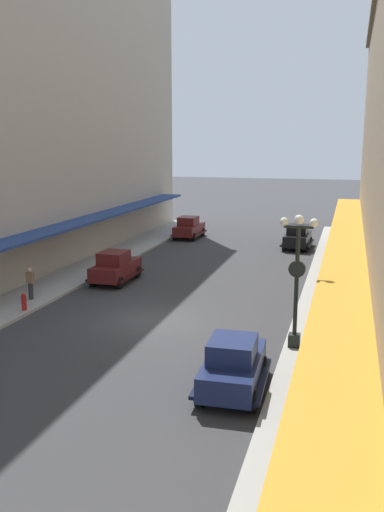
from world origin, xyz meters
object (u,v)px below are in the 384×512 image
(parked_car_3, at_px, (189,227))
(lamp_post_with_clock, at_px, (297,276))
(parked_car_0, at_px, (298,236))
(parked_car_2, at_px, (233,363))
(pedestrian_1, at_px, (30,283))
(parked_car_1, at_px, (115,266))
(fire_hydrant, at_px, (24,302))
(pedestrian_0, at_px, (350,260))

(parked_car_3, xyz_separation_m, lamp_post_with_clock, (11.09, -23.06, 2.04))
(parked_car_0, relative_size, parked_car_2, 1.00)
(parked_car_3, xyz_separation_m, pedestrian_1, (-2.36, -20.19, 0.05))
(parked_car_1, xyz_separation_m, parked_car_2, (9.43, -11.88, 0.00))
(parked_car_0, distance_m, pedestrian_1, 21.51)
(parked_car_2, bearing_deg, pedestrian_1, 149.56)
(parked_car_0, relative_size, lamp_post_with_clock, 0.84)
(parked_car_2, bearing_deg, lamp_post_with_clock, 69.36)
(parked_car_0, bearing_deg, fire_hydrant, -118.73)
(parked_car_2, bearing_deg, parked_car_3, 109.34)
(lamp_post_with_clock, relative_size, pedestrian_1, 3.15)
(pedestrian_1, bearing_deg, pedestrian_0, 33.19)
(pedestrian_0, bearing_deg, parked_car_2, -101.73)
(parked_car_3, height_order, lamp_post_with_clock, lamp_post_with_clock)
(parked_car_2, distance_m, lamp_post_with_clock, 4.85)
(pedestrian_1, bearing_deg, parked_car_1, 63.16)
(fire_hydrant, bearing_deg, pedestrian_0, 38.69)
(fire_hydrant, relative_size, pedestrian_1, 0.50)
(parked_car_3, distance_m, pedestrian_1, 20.33)
(lamp_post_with_clock, bearing_deg, pedestrian_1, 167.95)
(parked_car_3, relative_size, fire_hydrant, 5.22)
(fire_hydrant, bearing_deg, lamp_post_with_clock, -5.23)
(parked_car_1, bearing_deg, parked_car_0, 55.50)
(parked_car_2, relative_size, pedestrian_0, 2.58)
(parked_car_1, distance_m, pedestrian_1, 5.48)
(lamp_post_with_clock, bearing_deg, pedestrian_0, 81.25)
(fire_hydrant, xyz_separation_m, pedestrian_0, (14.75, 11.81, 0.45))
(parked_car_2, bearing_deg, parked_car_0, 90.74)
(parked_car_0, bearing_deg, parked_car_1, -124.50)
(parked_car_0, xyz_separation_m, pedestrian_1, (-11.58, -18.13, 0.05))
(parked_car_0, relative_size, parked_car_1, 1.01)
(parked_car_2, relative_size, parked_car_3, 1.01)
(parked_car_0, height_order, parked_car_3, same)
(pedestrian_0, bearing_deg, parked_car_0, 115.76)
(parked_car_0, height_order, pedestrian_1, parked_car_0)
(fire_hydrant, distance_m, pedestrian_0, 18.90)
(pedestrian_1, bearing_deg, fire_hydrant, -67.59)
(parked_car_1, distance_m, pedestrian_0, 13.99)
(pedestrian_0, bearing_deg, parked_car_3, 142.39)
(fire_hydrant, bearing_deg, parked_car_1, 74.97)
(parked_car_1, height_order, parked_car_3, same)
(parked_car_2, xyz_separation_m, pedestrian_1, (-11.90, 6.99, 0.05))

